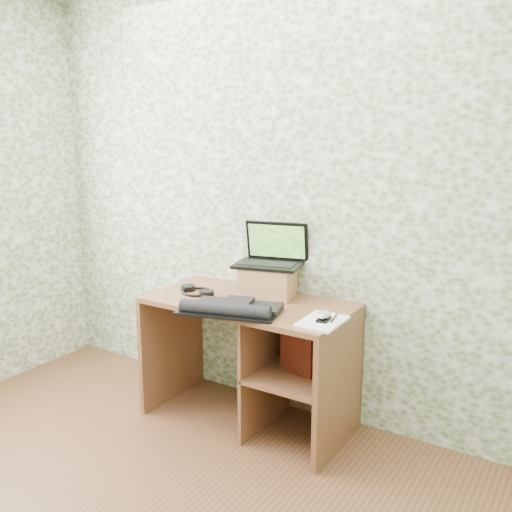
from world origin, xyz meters
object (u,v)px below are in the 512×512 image
Objects in this scene: notepad at (322,322)px; laptop at (272,255)px; riser at (268,281)px; desk at (262,345)px; keyboard at (232,308)px.

laptop is at bearing 146.84° from notepad.
laptop reaches higher than riser.
desk is 0.40m from keyboard.
laptop is at bearing 74.63° from keyboard.
notepad reaches higher than desk.
laptop is 0.78× the size of keyboard.
desk is at bearing 67.74° from keyboard.
notepad is at bearing -45.88° from laptop.
notepad is (0.45, -0.15, 0.28)m from desk.
desk is 4.00× the size of riser.
riser is (-0.03, 0.12, 0.36)m from desk.
laptop is 0.62m from notepad.
desk is at bearing -74.62° from riser.
riser is 0.70× the size of laptop.
riser is 0.16m from laptop.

